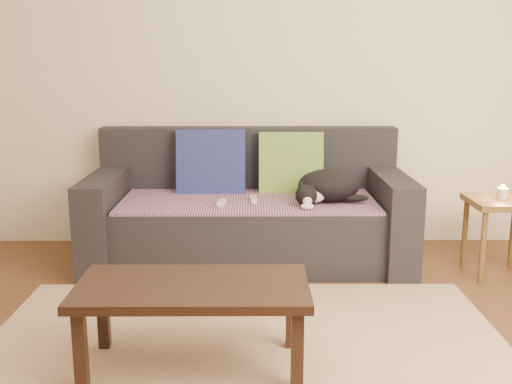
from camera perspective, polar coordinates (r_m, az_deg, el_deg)
ground at (r=2.71m, az=-0.96°, el=-17.02°), size 4.50×4.50×0.00m
back_wall at (r=4.36m, az=-0.73°, el=11.95°), size 4.50×0.04×2.60m
sofa at (r=4.06m, az=-0.73°, el=-2.21°), size 2.10×0.94×0.87m
throw_blanket at (r=3.94m, az=-0.75°, el=-0.84°), size 1.66×0.74×0.02m
cushion_navy at (r=4.17m, az=-4.30°, el=2.65°), size 0.47×0.21×0.49m
cushion_green at (r=4.17m, az=3.33°, el=2.66°), size 0.44×0.17×0.45m
cat at (r=3.88m, az=6.78°, el=0.52°), size 0.49×0.41×0.21m
wii_remote_a at (r=3.79m, az=-3.33°, el=-1.02°), size 0.05×0.15×0.03m
wii_remote_b at (r=3.87m, az=-0.24°, el=-0.70°), size 0.04×0.15×0.03m
side_table at (r=4.04m, az=22.28°, el=-1.82°), size 0.39×0.39×0.49m
candle at (r=4.01m, az=22.42°, el=-0.11°), size 0.06×0.06×0.09m
rug at (r=2.84m, az=-0.93°, el=-15.43°), size 2.50×1.80×0.01m
coffee_table at (r=2.62m, az=-6.06°, el=-9.70°), size 1.00×0.50×0.40m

